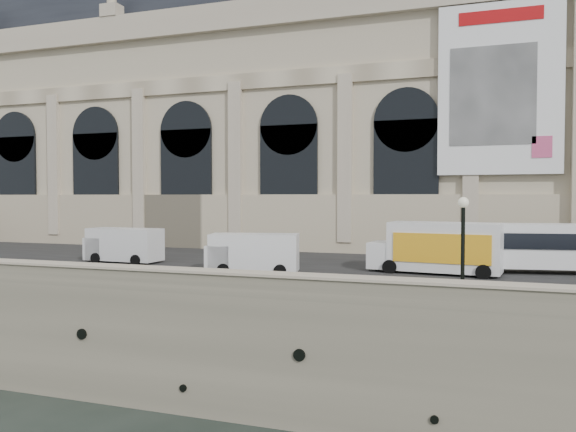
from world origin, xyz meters
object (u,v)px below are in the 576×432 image
Objects in this scene: van_b at (121,245)px; lamp_right at (463,251)px; van_c at (249,254)px; bus_right at (551,246)px; box_truck at (437,248)px.

van_b is 25.39m from lamp_right.
lamp_right is (12.85, -5.62, 1.11)m from van_c.
van_c is 14.07m from lamp_right.
bus_right is at bearing 18.87° from van_c.
van_c is 1.24× the size of lamp_right.
van_b is 1.19× the size of lamp_right.
bus_right is at bearing 18.69° from box_truck.
bus_right is 29.12m from van_b.
lamp_right is at bearing -23.62° from van_c.
box_truck reaches higher than van_c.
van_c is 0.72× the size of box_truck.
van_c is at bearing 156.38° from lamp_right.
lamp_right reaches higher than box_truck.
van_b reaches higher than van_c.
bus_right is 18.74m from van_c.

